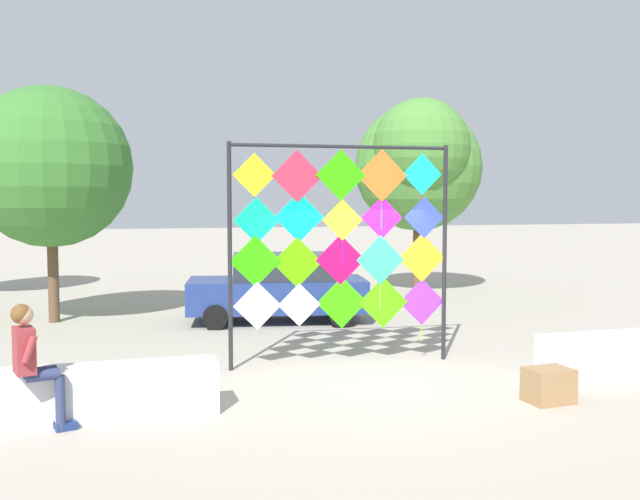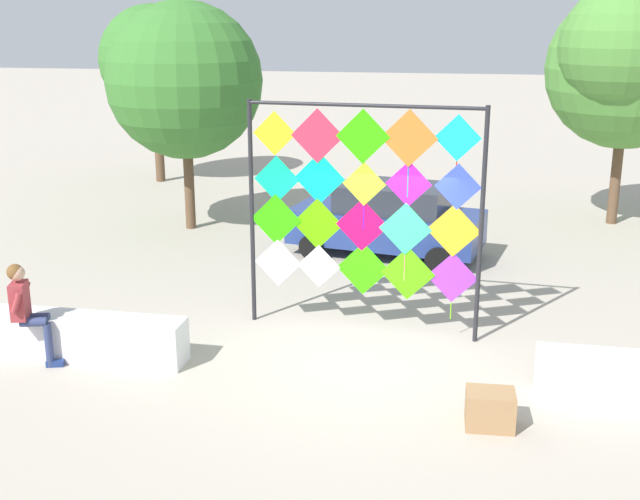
{
  "view_description": "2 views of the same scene",
  "coord_description": "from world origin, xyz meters",
  "views": [
    {
      "loc": [
        -3.58,
        -9.24,
        2.63
      ],
      "look_at": [
        -0.63,
        0.79,
        1.9
      ],
      "focal_mm": 38.96,
      "sensor_mm": 36.0,
      "label": 1
    },
    {
      "loc": [
        1.48,
        -10.49,
        4.76
      ],
      "look_at": [
        -0.66,
        0.58,
        1.48
      ],
      "focal_mm": 45.36,
      "sensor_mm": 36.0,
      "label": 2
    }
  ],
  "objects": [
    {
      "name": "seated_vendor",
      "position": [
        -4.51,
        -0.92,
        0.88
      ],
      "size": [
        0.7,
        0.55,
        1.49
      ],
      "color": "navy",
      "rests_on": "ground"
    },
    {
      "name": "parked_car",
      "position": [
        -0.2,
        5.49,
        0.76
      ],
      "size": [
        4.08,
        2.39,
        1.49
      ],
      "color": "navy",
      "rests_on": "ground"
    },
    {
      "name": "kite_display_rack",
      "position": [
        -0.14,
        1.28,
        2.07
      ],
      "size": [
        3.6,
        0.31,
        3.55
      ],
      "color": "#232328",
      "rests_on": "ground"
    },
    {
      "name": "cardboard_box_large",
      "position": [
        1.82,
        -1.51,
        0.23
      ],
      "size": [
        0.6,
        0.48,
        0.45
      ],
      "primitive_type": "cube",
      "rotation": [
        0.0,
        0.0,
        0.06
      ],
      "color": "#9E754C",
      "rests_on": "ground"
    },
    {
      "name": "ground",
      "position": [
        0.0,
        0.0,
        0.0
      ],
      "size": [
        120.0,
        120.0,
        0.0
      ],
      "primitive_type": "plane",
      "color": "#ADA393"
    },
    {
      "name": "tree_palm_like",
      "position": [
        -5.05,
        6.91,
        3.33
      ],
      "size": [
        3.47,
        3.47,
        5.11
      ],
      "color": "brown",
      "rests_on": "ground"
    },
    {
      "name": "tree_broadleaf",
      "position": [
        4.72,
        8.89,
        3.64
      ],
      "size": [
        3.63,
        4.04,
        5.44
      ],
      "color": "brown",
      "rests_on": "ground"
    },
    {
      "name": "plaza_ledge_left",
      "position": [
        -4.42,
        -0.55,
        0.32
      ],
      "size": [
        4.05,
        0.54,
        0.65
      ],
      "primitive_type": "cube",
      "color": "silver",
      "rests_on": "ground"
    }
  ]
}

